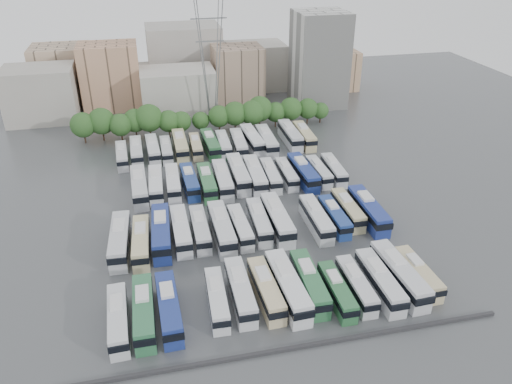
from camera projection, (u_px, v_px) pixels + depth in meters
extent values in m
plane|color=#424447|center=(243.00, 216.00, 90.71)|extent=(220.00, 220.00, 0.00)
cube|color=#2D2D30|center=(296.00, 348.00, 62.29)|extent=(56.00, 0.50, 0.50)
cylinder|color=black|center=(85.00, 138.00, 120.21)|extent=(0.36, 0.36, 2.50)
sphere|color=#234C1E|center=(83.00, 125.00, 118.59)|extent=(6.01, 6.01, 6.01)
cylinder|color=black|center=(104.00, 135.00, 121.64)|extent=(0.36, 0.36, 2.67)
sphere|color=#234C1E|center=(101.00, 121.00, 119.91)|extent=(6.42, 6.42, 6.42)
cylinder|color=black|center=(122.00, 137.00, 121.30)|extent=(0.36, 0.36, 2.27)
sphere|color=#234C1E|center=(120.00, 125.00, 119.84)|extent=(5.44, 5.44, 5.44)
cylinder|color=black|center=(136.00, 133.00, 123.31)|extent=(0.36, 0.36, 2.41)
sphere|color=#234C1E|center=(135.00, 121.00, 121.75)|extent=(5.78, 5.78, 5.78)
cylinder|color=black|center=(151.00, 133.00, 123.01)|extent=(0.36, 0.36, 2.81)
sphere|color=#234C1E|center=(149.00, 118.00, 121.20)|extent=(6.75, 6.75, 6.75)
cylinder|color=black|center=(170.00, 133.00, 123.62)|extent=(0.36, 0.36, 2.25)
sphere|color=#234C1E|center=(169.00, 121.00, 122.17)|extent=(5.41, 5.41, 5.41)
cylinder|color=black|center=(182.00, 132.00, 124.52)|extent=(0.36, 0.36, 2.06)
sphere|color=#234C1E|center=(181.00, 121.00, 123.19)|extent=(4.94, 4.94, 4.94)
cylinder|color=black|center=(201.00, 130.00, 126.02)|extent=(0.36, 0.36, 1.84)
sphere|color=#234C1E|center=(201.00, 120.00, 124.84)|extent=(4.40, 4.40, 4.40)
cylinder|color=black|center=(219.00, 128.00, 126.58)|extent=(0.36, 0.36, 2.28)
sphere|color=#234C1E|center=(219.00, 116.00, 125.11)|extent=(5.48, 5.48, 5.48)
cylinder|color=black|center=(235.00, 126.00, 127.18)|extent=(0.36, 0.36, 2.52)
sphere|color=#234C1E|center=(235.00, 114.00, 125.55)|extent=(6.05, 6.05, 6.05)
cylinder|color=black|center=(252.00, 126.00, 127.52)|extent=(0.36, 0.36, 2.58)
sphere|color=#234C1E|center=(252.00, 113.00, 125.86)|extent=(6.19, 6.19, 6.19)
cylinder|color=black|center=(260.00, 123.00, 129.35)|extent=(0.36, 0.36, 2.73)
sphere|color=#234C1E|center=(260.00, 109.00, 127.59)|extent=(6.54, 6.54, 6.54)
cylinder|color=black|center=(275.00, 123.00, 130.05)|extent=(0.36, 0.36, 2.14)
sphere|color=#234C1E|center=(276.00, 112.00, 128.67)|extent=(5.14, 5.14, 5.14)
cylinder|color=black|center=(290.00, 121.00, 130.85)|extent=(0.36, 0.36, 2.44)
sphere|color=#234C1E|center=(291.00, 109.00, 129.27)|extent=(5.86, 5.86, 5.86)
cylinder|color=black|center=(307.00, 120.00, 132.03)|extent=(0.36, 0.36, 2.24)
sphere|color=#234C1E|center=(308.00, 109.00, 130.58)|extent=(5.37, 5.37, 5.37)
cylinder|color=black|center=(320.00, 119.00, 132.76)|extent=(0.36, 0.36, 1.79)
sphere|color=#234C1E|center=(321.00, 111.00, 131.60)|extent=(4.30, 4.30, 4.30)
cube|color=#9E998E|center=(41.00, 94.00, 132.32)|extent=(18.00, 14.00, 14.00)
cube|color=tan|center=(111.00, 76.00, 140.04)|extent=(16.00, 12.00, 18.00)
cube|color=#ADA89E|center=(178.00, 91.00, 138.13)|extent=(20.00, 14.00, 12.00)
cube|color=gray|center=(238.00, 74.00, 145.85)|extent=(14.00, 12.00, 16.00)
cube|color=gray|center=(185.00, 59.00, 154.16)|extent=(22.00, 16.00, 20.00)
cube|color=tan|center=(63.00, 74.00, 146.34)|extent=(16.00, 14.00, 16.00)
cube|color=#A39E93|center=(255.00, 66.00, 158.18)|extent=(18.00, 14.00, 14.00)
cube|color=tan|center=(333.00, 69.00, 158.22)|extent=(14.00, 12.00, 12.00)
cube|color=gray|center=(147.00, 82.00, 149.04)|extent=(12.00, 10.00, 10.00)
cube|color=silver|center=(319.00, 59.00, 140.92)|extent=(14.00, 14.00, 26.00)
cylinder|color=slate|center=(204.00, 60.00, 123.78)|extent=(2.90, 2.91, 33.83)
cylinder|color=slate|center=(201.00, 56.00, 127.21)|extent=(2.90, 2.91, 33.83)
cylinder|color=slate|center=(219.00, 59.00, 124.57)|extent=(2.90, 2.91, 33.83)
cylinder|color=slate|center=(217.00, 56.00, 128.00)|extent=(2.90, 2.91, 33.83)
cube|color=slate|center=(209.00, 18.00, 121.36)|extent=(9.00, 0.30, 0.30)
cube|color=slate|center=(210.00, 41.00, 123.95)|extent=(7.00, 0.30, 0.30)
cube|color=silver|center=(118.00, 320.00, 64.68)|extent=(2.82, 11.45, 3.22)
cube|color=black|center=(118.00, 317.00, 64.27)|extent=(2.94, 11.62, 0.95)
cube|color=silver|center=(116.00, 302.00, 65.03)|extent=(1.72, 3.09, 0.42)
cube|color=#2F6E45|center=(144.00, 312.00, 65.75)|extent=(2.65, 12.26, 3.47)
cube|color=black|center=(143.00, 309.00, 65.31)|extent=(2.77, 12.45, 1.02)
cube|color=silver|center=(142.00, 293.00, 66.14)|extent=(1.75, 3.27, 0.45)
cube|color=navy|center=(169.00, 309.00, 66.44)|extent=(2.91, 12.20, 3.44)
cube|color=black|center=(169.00, 306.00, 66.00)|extent=(3.04, 12.38, 1.01)
cube|color=silver|center=(167.00, 290.00, 66.81)|extent=(1.81, 3.28, 0.44)
cube|color=silver|center=(217.00, 300.00, 68.26)|extent=(2.75, 10.96, 3.08)
cube|color=black|center=(217.00, 297.00, 67.87)|extent=(2.87, 11.13, 0.91)
cube|color=silver|center=(215.00, 284.00, 68.61)|extent=(1.66, 2.96, 0.40)
cube|color=silver|center=(240.00, 292.00, 69.49)|extent=(2.66, 12.06, 3.41)
cube|color=black|center=(240.00, 289.00, 69.05)|extent=(2.78, 12.25, 1.00)
cube|color=silver|center=(238.00, 274.00, 69.87)|extent=(1.73, 3.23, 0.44)
cube|color=beige|center=(266.00, 290.00, 69.81)|extent=(2.92, 11.85, 3.33)
cube|color=black|center=(266.00, 288.00, 69.38)|extent=(3.04, 12.03, 0.98)
cube|color=silver|center=(263.00, 273.00, 70.16)|extent=(1.78, 3.19, 0.43)
cube|color=silver|center=(288.00, 287.00, 70.10)|extent=(3.36, 13.45, 3.78)
cube|color=black|center=(288.00, 284.00, 69.61)|extent=(3.50, 13.66, 1.11)
cube|color=silver|center=(284.00, 268.00, 70.50)|extent=(2.03, 3.63, 0.49)
cube|color=#2F6E41|center=(309.00, 283.00, 71.06)|extent=(2.92, 12.30, 3.47)
cube|color=black|center=(310.00, 280.00, 70.61)|extent=(3.04, 12.48, 1.02)
cube|color=silver|center=(307.00, 266.00, 71.45)|extent=(1.82, 3.31, 0.45)
cube|color=#2C683B|center=(337.00, 292.00, 69.82)|extent=(2.37, 10.63, 3.00)
cube|color=black|center=(337.00, 289.00, 69.44)|extent=(2.48, 10.79, 0.88)
cube|color=silver|center=(334.00, 276.00, 70.16)|extent=(1.53, 2.84, 0.39)
cube|color=silver|center=(356.00, 286.00, 70.90)|extent=(2.41, 10.87, 3.07)
cube|color=black|center=(357.00, 283.00, 70.51)|extent=(2.52, 11.03, 0.90)
cube|color=silver|center=(353.00, 270.00, 71.24)|extent=(1.57, 2.91, 0.40)
cube|color=silver|center=(380.00, 282.00, 71.35)|extent=(2.59, 12.16, 3.44)
cube|color=black|center=(381.00, 279.00, 70.91)|extent=(2.71, 12.34, 1.01)
cube|color=silver|center=(377.00, 265.00, 71.73)|extent=(1.72, 3.24, 0.45)
cube|color=silver|center=(399.00, 275.00, 72.46)|extent=(3.35, 13.34, 3.75)
cube|color=black|center=(400.00, 272.00, 71.98)|extent=(3.49, 13.54, 1.10)
cube|color=silver|center=(395.00, 257.00, 72.85)|extent=(2.02, 3.60, 0.49)
cube|color=#CDBD8D|center=(418.00, 274.00, 73.32)|extent=(2.54, 10.68, 3.01)
cube|color=black|center=(419.00, 271.00, 72.94)|extent=(2.65, 10.84, 0.88)
cube|color=silver|center=(415.00, 259.00, 73.65)|extent=(1.58, 2.87, 0.39)
cube|color=silver|center=(120.00, 241.00, 80.37)|extent=(3.37, 13.16, 3.70)
cube|color=black|center=(119.00, 238.00, 79.89)|extent=(3.51, 13.36, 1.09)
cube|color=silver|center=(119.00, 225.00, 80.79)|extent=(2.01, 3.56, 0.48)
cube|color=beige|center=(141.00, 243.00, 80.13)|extent=(3.02, 12.12, 3.41)
cube|color=black|center=(141.00, 240.00, 79.68)|extent=(3.15, 12.31, 1.00)
cube|color=silver|center=(140.00, 228.00, 80.51)|extent=(1.83, 3.27, 0.44)
cube|color=navy|center=(161.00, 233.00, 82.26)|extent=(3.42, 13.54, 3.81)
cube|color=black|center=(161.00, 230.00, 81.77)|extent=(3.56, 13.75, 1.12)
cube|color=silver|center=(160.00, 217.00, 82.69)|extent=(2.05, 3.66, 0.49)
cube|color=silver|center=(181.00, 231.00, 83.18)|extent=(2.67, 12.12, 3.43)
cube|color=black|center=(181.00, 228.00, 82.74)|extent=(2.79, 12.30, 1.01)
cube|color=silver|center=(179.00, 217.00, 83.55)|extent=(1.74, 3.24, 0.44)
cube|color=silver|center=(200.00, 230.00, 83.69)|extent=(2.47, 11.42, 3.23)
cube|color=black|center=(200.00, 227.00, 83.27)|extent=(2.58, 11.59, 0.95)
cube|color=silver|center=(199.00, 216.00, 84.05)|extent=(1.63, 3.05, 0.42)
cube|color=silver|center=(222.00, 229.00, 83.47)|extent=(2.96, 13.20, 3.73)
cube|color=black|center=(222.00, 226.00, 82.99)|extent=(3.09, 13.40, 1.10)
cube|color=silver|center=(220.00, 213.00, 83.88)|extent=(1.91, 3.53, 0.48)
cube|color=silver|center=(240.00, 228.00, 84.39)|extent=(2.65, 11.07, 3.12)
cube|color=black|center=(240.00, 225.00, 83.99)|extent=(2.77, 11.24, 0.92)
cube|color=silver|center=(238.00, 215.00, 84.73)|extent=(1.64, 2.98, 0.40)
cube|color=silver|center=(259.00, 222.00, 85.72)|extent=(2.89, 11.80, 3.32)
cube|color=black|center=(259.00, 220.00, 85.30)|extent=(3.01, 11.97, 0.98)
cube|color=silver|center=(257.00, 209.00, 86.10)|extent=(1.77, 3.18, 0.43)
cube|color=silver|center=(277.00, 220.00, 86.00)|extent=(2.85, 13.35, 3.78)
cube|color=black|center=(278.00, 217.00, 85.51)|extent=(2.98, 13.55, 1.11)
cube|color=silver|center=(275.00, 204.00, 86.42)|extent=(1.89, 3.56, 0.49)
cube|color=silver|center=(316.00, 219.00, 86.41)|extent=(2.69, 12.22, 3.46)
cube|color=black|center=(317.00, 217.00, 85.96)|extent=(2.82, 12.40, 1.02)
cube|color=silver|center=(314.00, 205.00, 86.79)|extent=(1.75, 3.27, 0.45)
cube|color=navy|center=(334.00, 217.00, 87.40)|extent=(2.37, 11.00, 3.12)
cube|color=black|center=(335.00, 215.00, 87.00)|extent=(2.48, 11.17, 0.92)
cube|color=silver|center=(332.00, 205.00, 87.74)|extent=(1.57, 2.94, 0.40)
cube|color=#C3B886|center=(348.00, 210.00, 89.39)|extent=(2.54, 11.43, 3.23)
cube|color=black|center=(348.00, 208.00, 88.98)|extent=(2.65, 11.61, 0.95)
cube|color=silver|center=(346.00, 198.00, 89.75)|extent=(1.65, 3.06, 0.42)
cube|color=navy|center=(368.00, 211.00, 88.69)|extent=(3.00, 13.24, 3.74)
cube|color=black|center=(369.00, 208.00, 88.21)|extent=(3.13, 13.44, 1.10)
cube|color=silver|center=(366.00, 196.00, 89.10)|extent=(1.92, 3.55, 0.48)
cube|color=silver|center=(139.00, 187.00, 96.58)|extent=(3.17, 13.22, 3.72)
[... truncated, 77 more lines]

